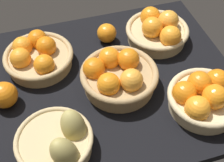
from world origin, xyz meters
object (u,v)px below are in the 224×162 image
basket_far_right_pears (59,142)px  basket_center (118,75)px  basket_near_right (37,56)px  loose_orange_back_gap (4,96)px  loose_orange_front_gap (107,33)px  basket_near_left (158,30)px  basket_far_left (204,97)px

basket_far_right_pears → basket_center: size_ratio=0.87×
basket_near_right → loose_orange_back_gap: 19.28cm
loose_orange_back_gap → basket_near_right: bearing=-129.4°
basket_near_right → basket_far_right_pears: 35.85cm
basket_far_right_pears → loose_orange_front_gap: 48.53cm
basket_near_left → loose_orange_front_gap: bearing=-15.0°
basket_near_left → basket_near_right: (45.22, 0.39, -0.42)cm
basket_center → basket_far_right_pears: bearing=38.8°
basket_far_left → basket_center: (22.62, -15.89, 0.29)cm
basket_near_left → loose_orange_front_gap: 19.30cm
basket_near_right → loose_orange_back_gap: bearing=50.6°
basket_far_left → basket_far_right_pears: bearing=3.1°
basket_near_left → basket_center: basket_center is taller
loose_orange_front_gap → loose_orange_back_gap: 43.82cm
basket_far_left → loose_orange_front_gap: basket_far_left is taller
basket_center → loose_orange_back_gap: 36.12cm
basket_near_left → basket_center: 27.94cm
basket_near_left → loose_orange_back_gap: 59.45cm
basket_near_right → loose_orange_front_gap: size_ratio=3.33×
basket_far_left → basket_center: bearing=-35.1°
basket_near_left → loose_orange_back_gap: size_ratio=2.82×
basket_near_left → basket_center: (21.44, 17.92, 0.49)cm
basket_near_right → basket_far_right_pears: basket_far_right_pears is taller
basket_near_right → loose_orange_back_gap: (12.23, 14.90, 0.04)cm
loose_orange_front_gap → basket_center: bearing=83.0°
loose_orange_front_gap → basket_near_left: bearing=165.0°
basket_near_right → basket_far_right_pears: bearing=91.6°
loose_orange_front_gap → loose_orange_back_gap: bearing=27.6°
basket_center → loose_orange_back_gap: size_ratio=3.04×
basket_far_left → loose_orange_back_gap: 61.49cm
basket_near_left → loose_orange_front_gap: (18.62, -5.00, -0.93)cm
basket_near_left → loose_orange_front_gap: size_ratio=3.25×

